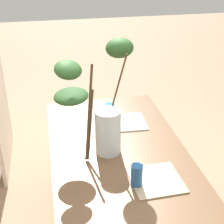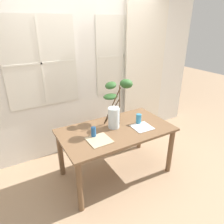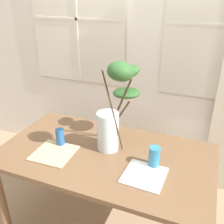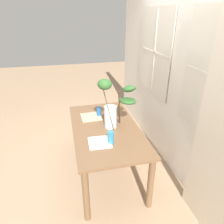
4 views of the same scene
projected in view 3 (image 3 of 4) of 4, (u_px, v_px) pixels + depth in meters
The scene contains 7 objects.
back_wall_with_windows at pixel (146, 34), 2.34m from camera, with size 4.50×0.14×2.82m.
dining_table at pixel (105, 165), 1.86m from camera, with size 1.52×0.84×0.73m.
vase_with_branches at pixel (115, 109), 1.76m from camera, with size 0.33×0.54×0.69m.
drinking_glass_blue_left at pixel (60, 137), 1.88m from camera, with size 0.06×0.06×0.13m, color #235693.
drinking_glass_blue_right at pixel (154, 157), 1.65m from camera, with size 0.07×0.07×0.14m, color teal.
plate_square_left at pixel (54, 153), 1.80m from camera, with size 0.28×0.28×0.01m, color tan.
plate_square_right at pixel (144, 175), 1.59m from camera, with size 0.25×0.25×0.01m, color white.
Camera 3 is at (0.61, -1.38, 1.78)m, focal length 40.68 mm.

